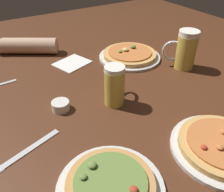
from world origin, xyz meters
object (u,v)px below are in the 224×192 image
pizza_plate_side (222,146)px  beer_mug_amber (115,85)px  beer_mug_dark (185,50)px  knife_right (22,154)px  diner_arm (23,46)px  pizza_plate_far (130,55)px  pizza_plate_near (110,186)px  ramekin_butter (61,106)px  napkin_folded (72,63)px

pizza_plate_side → beer_mug_amber: beer_mug_amber is taller
beer_mug_dark → knife_right: (-0.76, -0.14, -0.08)m
diner_arm → pizza_plate_far: bearing=-38.2°
pizza_plate_near → beer_mug_dark: (0.61, 0.36, 0.07)m
pizza_plate_near → knife_right: 0.27m
pizza_plate_side → diner_arm: 1.00m
pizza_plate_near → beer_mug_dark: bearing=30.8°
beer_mug_amber → ramekin_butter: (-0.18, 0.06, -0.06)m
pizza_plate_near → pizza_plate_side: 0.34m
napkin_folded → diner_arm: diner_arm is taller
pizza_plate_side → diner_arm: bearing=107.4°
ramekin_butter → diner_arm: diner_arm is taller
pizza_plate_near → napkin_folded: pizza_plate_near is taller
pizza_plate_near → pizza_plate_side: (0.33, -0.06, 0.00)m
pizza_plate_side → diner_arm: diner_arm is taller
knife_right → diner_arm: bearing=74.5°
pizza_plate_far → knife_right: (-0.61, -0.34, -0.01)m
beer_mug_dark → knife_right: 0.78m
beer_mug_amber → napkin_folded: 0.37m
pizza_plate_side → napkin_folded: 0.73m
pizza_plate_side → diner_arm: (-0.30, 0.96, 0.02)m
beer_mug_amber → knife_right: 0.37m
beer_mug_amber → beer_mug_dark: bearing=9.1°
pizza_plate_far → beer_mug_dark: (0.15, -0.20, 0.07)m
ramekin_butter → diner_arm: size_ratio=0.21×
beer_mug_dark → napkin_folded: beer_mug_dark is taller
napkin_folded → diner_arm: (-0.16, 0.24, 0.04)m
pizza_plate_far → knife_right: 0.70m
diner_arm → beer_mug_dark: bearing=-43.0°
knife_right → napkin_folded: bearing=51.8°
beer_mug_amber → diner_arm: beer_mug_amber is taller
ramekin_butter → diner_arm: (0.02, 0.54, 0.02)m
pizza_plate_side → beer_mug_amber: 0.38m
ramekin_butter → knife_right: bearing=-141.4°
pizza_plate_near → ramekin_butter: size_ratio=4.24×
pizza_plate_far → beer_mug_amber: size_ratio=2.01×
pizza_plate_far → pizza_plate_side: 0.64m
diner_arm → beer_mug_amber: bearing=-74.7°
beer_mug_dark → diner_arm: bearing=137.0°
napkin_folded → knife_right: (-0.34, -0.44, -0.00)m
pizza_plate_near → knife_right: size_ratio=1.11×
knife_right → diner_arm: size_ratio=0.79×
beer_mug_amber → pizza_plate_far: bearing=46.3°
pizza_plate_far → diner_arm: (-0.42, 0.33, 0.02)m
napkin_folded → pizza_plate_side: bearing=-78.8°
napkin_folded → knife_right: napkin_folded is taller
pizza_plate_near → diner_arm: bearing=87.8°
pizza_plate_far → diner_arm: 0.54m
pizza_plate_near → knife_right: (-0.15, 0.22, -0.01)m
knife_right → pizza_plate_side: bearing=-30.2°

